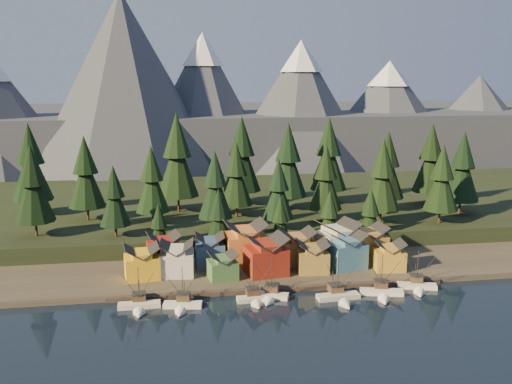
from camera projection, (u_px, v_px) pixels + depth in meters
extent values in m
plane|color=black|center=(294.00, 318.00, 119.75)|extent=(500.00, 500.00, 0.00)
cube|color=#393329|center=(262.00, 256.00, 158.29)|extent=(400.00, 50.00, 1.50)
cube|color=black|center=(239.00, 208.00, 206.20)|extent=(420.00, 100.00, 6.00)
cube|color=#42372F|center=(279.00, 288.00, 135.61)|extent=(80.00, 4.00, 1.00)
cube|color=#4B5160|center=(208.00, 133.00, 348.89)|extent=(560.00, 160.00, 30.00)
cone|color=#4B5160|center=(124.00, 86.00, 277.89)|extent=(100.00, 100.00, 90.00)
cone|color=#4B5160|center=(204.00, 102.00, 303.26)|extent=(80.00, 80.00, 72.00)
cone|color=white|center=(203.00, 49.00, 297.74)|extent=(22.40, 22.40, 17.28)
cone|color=#4B5160|center=(300.00, 106.00, 299.73)|extent=(84.00, 84.00, 68.00)
cone|color=white|center=(301.00, 56.00, 294.52)|extent=(23.52, 23.52, 16.32)
cone|color=#4B5160|center=(388.00, 113.00, 324.66)|extent=(92.00, 92.00, 58.00)
cone|color=white|center=(389.00, 73.00, 320.22)|extent=(25.76, 25.76, 13.92)
cone|color=#4B5160|center=(477.00, 118.00, 342.43)|extent=(88.00, 88.00, 50.00)
cube|color=silver|center=(139.00, 306.00, 125.42)|extent=(9.29, 2.88, 1.44)
cone|color=silver|center=(139.00, 315.00, 120.53)|extent=(2.76, 3.21, 2.70)
cube|color=black|center=(139.00, 308.00, 125.53)|extent=(9.51, 2.93, 0.32)
cube|color=#433423|center=(139.00, 297.00, 126.77)|extent=(2.94, 2.76, 1.62)
cube|color=#2D2A2A|center=(139.00, 293.00, 126.59)|extent=(3.12, 2.94, 0.18)
cylinder|color=black|center=(138.00, 285.00, 125.01)|extent=(0.16, 0.16, 8.11)
cylinder|color=black|center=(139.00, 289.00, 128.36)|extent=(0.13, 0.13, 3.96)
cube|color=white|center=(183.00, 306.00, 125.57)|extent=(8.76, 4.07, 1.44)
cone|color=white|center=(180.00, 314.00, 121.03)|extent=(3.14, 3.29, 2.70)
cube|color=black|center=(183.00, 308.00, 125.67)|extent=(8.97, 4.15, 0.31)
cube|color=#473925|center=(183.00, 297.00, 126.80)|extent=(3.29, 3.14, 1.62)
cube|color=#2D2A2A|center=(183.00, 293.00, 126.61)|extent=(3.49, 3.35, 0.18)
cylinder|color=black|center=(182.00, 285.00, 125.12)|extent=(0.16, 0.16, 8.09)
cylinder|color=black|center=(184.00, 289.00, 128.25)|extent=(0.13, 0.13, 3.95)
cube|color=beige|center=(254.00, 299.00, 129.01)|extent=(7.72, 3.22, 1.43)
cone|color=beige|center=(258.00, 307.00, 125.06)|extent=(2.86, 2.76, 2.68)
cube|color=black|center=(254.00, 302.00, 129.12)|extent=(7.90, 3.28, 0.31)
cube|color=#462E25|center=(252.00, 291.00, 130.05)|extent=(3.04, 2.88, 1.61)
cube|color=#2D2A2A|center=(252.00, 288.00, 129.87)|extent=(3.23, 3.07, 0.18)
cylinder|color=black|center=(253.00, 279.00, 128.50)|extent=(0.16, 0.16, 8.03)
cylinder|color=black|center=(251.00, 284.00, 131.29)|extent=(0.12, 0.12, 3.93)
cube|color=silver|center=(271.00, 296.00, 130.76)|extent=(8.45, 5.46, 1.49)
cone|color=silver|center=(267.00, 304.00, 126.57)|extent=(3.58, 3.54, 2.79)
cube|color=black|center=(271.00, 299.00, 130.88)|extent=(8.65, 5.57, 0.33)
cube|color=#483426|center=(272.00, 288.00, 131.87)|extent=(3.78, 3.67, 1.67)
cube|color=#2D2A2A|center=(272.00, 284.00, 131.68)|extent=(4.02, 3.91, 0.19)
cylinder|color=black|center=(271.00, 276.00, 130.25)|extent=(0.17, 0.17, 8.36)
cylinder|color=black|center=(273.00, 280.00, 133.19)|extent=(0.13, 0.13, 4.09)
cube|color=beige|center=(338.00, 297.00, 130.18)|extent=(10.03, 3.55, 1.55)
cone|color=beige|center=(347.00, 307.00, 125.02)|extent=(3.12, 3.55, 2.90)
cube|color=black|center=(338.00, 300.00, 130.30)|extent=(10.27, 3.61, 0.34)
cube|color=brown|center=(335.00, 288.00, 131.60)|extent=(3.28, 3.10, 1.74)
cube|color=#2D2A2A|center=(336.00, 284.00, 131.41)|extent=(3.48, 3.30, 0.19)
cylinder|color=black|center=(338.00, 275.00, 129.73)|extent=(0.17, 0.17, 8.70)
cylinder|color=black|center=(333.00, 280.00, 133.28)|extent=(0.14, 0.14, 4.25)
cube|color=white|center=(381.00, 293.00, 132.88)|extent=(10.24, 5.10, 1.51)
cone|color=white|center=(385.00, 302.00, 127.60)|extent=(3.55, 3.94, 2.83)
cube|color=black|center=(381.00, 295.00, 132.99)|extent=(10.48, 5.21, 0.33)
cube|color=#432F23|center=(381.00, 284.00, 134.34)|extent=(3.60, 3.47, 1.70)
cube|color=#2D2A2A|center=(381.00, 280.00, 134.15)|extent=(3.83, 3.70, 0.19)
cylinder|color=black|center=(382.00, 272.00, 132.47)|extent=(0.17, 0.17, 8.48)
cylinder|color=black|center=(380.00, 276.00, 136.07)|extent=(0.13, 0.13, 4.15)
cube|color=white|center=(417.00, 287.00, 136.76)|extent=(9.59, 5.21, 1.46)
cone|color=white|center=(420.00, 295.00, 131.86)|extent=(3.51, 3.78, 2.73)
cube|color=black|center=(417.00, 289.00, 136.87)|extent=(9.82, 5.32, 0.32)
cube|color=#4B3A28|center=(416.00, 279.00, 138.11)|extent=(3.57, 3.45, 1.64)
cube|color=#2D2A2A|center=(416.00, 275.00, 137.93)|extent=(3.80, 3.67, 0.18)
cylinder|color=black|center=(418.00, 267.00, 136.34)|extent=(0.16, 0.16, 8.20)
cylinder|color=black|center=(415.00, 271.00, 139.71)|extent=(0.13, 0.13, 4.01)
cube|color=gold|center=(142.00, 267.00, 138.84)|extent=(9.02, 8.14, 5.61)
cube|color=gold|center=(142.00, 254.00, 138.16)|extent=(5.36, 7.52, 1.15)
cube|color=beige|center=(177.00, 263.00, 141.00)|extent=(8.83, 8.00, 5.94)
cube|color=beige|center=(177.00, 250.00, 140.28)|extent=(5.13, 7.53, 1.16)
cube|color=#41703C|center=(223.00, 270.00, 138.59)|extent=(7.56, 7.19, 4.46)
cube|color=#41703C|center=(222.00, 259.00, 138.04)|extent=(4.57, 6.61, 0.94)
cube|color=maroon|center=(266.00, 261.00, 141.71)|extent=(10.74, 9.78, 6.78)
cube|color=maroon|center=(266.00, 245.00, 140.90)|extent=(6.44, 8.98, 1.35)
cube|color=olive|center=(312.00, 261.00, 143.71)|extent=(8.14, 8.14, 5.41)
cube|color=olive|center=(312.00, 248.00, 143.06)|extent=(4.73, 7.72, 1.06)
cube|color=teal|center=(346.00, 255.00, 146.13)|extent=(10.42, 9.35, 6.62)
cube|color=teal|center=(346.00, 241.00, 145.34)|extent=(6.45, 8.32, 1.26)
cube|color=#B78D2F|center=(389.00, 260.00, 145.08)|extent=(8.14, 7.32, 5.10)
cube|color=#B78D2F|center=(389.00, 248.00, 144.46)|extent=(4.80, 6.80, 1.04)
cube|color=maroon|center=(164.00, 254.00, 147.55)|extent=(9.09, 8.38, 6.20)
cube|color=maroon|center=(164.00, 241.00, 146.81)|extent=(5.54, 7.61, 1.12)
cube|color=#34507C|center=(210.00, 254.00, 148.24)|extent=(7.38, 6.92, 5.98)
cube|color=#34507C|center=(210.00, 241.00, 147.54)|extent=(4.07, 6.77, 1.03)
cube|color=#C16D31|center=(245.00, 248.00, 149.81)|extent=(11.14, 9.71, 7.84)
cube|color=#C16D31|center=(245.00, 231.00, 148.87)|extent=(6.44, 9.15, 1.47)
cube|color=#A8723B|center=(297.00, 251.00, 150.11)|extent=(9.21, 7.73, 6.25)
cube|color=#A8723B|center=(297.00, 238.00, 149.36)|extent=(5.23, 7.38, 1.24)
cube|color=beige|center=(337.00, 247.00, 151.85)|extent=(11.59, 10.81, 7.60)
cube|color=beige|center=(338.00, 230.00, 150.95)|extent=(7.29, 9.56, 1.37)
cube|color=#A37C3A|center=(369.00, 247.00, 153.13)|extent=(8.63, 8.13, 6.75)
cube|color=#A37C3A|center=(370.00, 233.00, 152.33)|extent=(4.89, 7.82, 1.17)
cylinder|color=#332319|center=(36.00, 228.00, 158.86)|extent=(0.70, 0.70, 4.55)
cone|color=black|center=(33.00, 194.00, 156.87)|extent=(11.13, 11.13, 15.69)
cone|color=black|center=(31.00, 165.00, 155.24)|extent=(7.59, 7.59, 11.39)
cylinder|color=#332319|center=(88.00, 213.00, 176.17)|extent=(0.70, 0.70, 4.63)
cone|color=black|center=(86.00, 181.00, 174.15)|extent=(11.31, 11.31, 15.94)
cone|color=black|center=(84.00, 154.00, 172.49)|extent=(7.71, 7.71, 11.57)
cylinder|color=#332319|center=(116.00, 230.00, 158.47)|extent=(0.70, 0.70, 3.55)
cone|color=black|center=(115.00, 203.00, 156.92)|extent=(8.67, 8.67, 12.21)
cone|color=black|center=(113.00, 181.00, 155.65)|extent=(5.91, 5.91, 8.86)
cylinder|color=#332319|center=(153.00, 217.00, 171.54)|extent=(0.70, 0.70, 4.22)
cone|color=black|center=(152.00, 188.00, 169.70)|extent=(10.32, 10.32, 14.54)
cone|color=black|center=(151.00, 163.00, 168.19)|extent=(7.03, 7.03, 10.55)
cylinder|color=#332319|center=(179.00, 203.00, 187.13)|extent=(0.70, 0.70, 5.71)
cone|color=black|center=(178.00, 166.00, 184.64)|extent=(13.97, 13.97, 19.68)
cone|color=black|center=(177.00, 135.00, 182.59)|extent=(9.52, 9.52, 14.29)
cylinder|color=#332319|center=(216.00, 224.00, 164.65)|extent=(0.70, 0.70, 4.12)
cone|color=black|center=(215.00, 193.00, 162.84)|extent=(10.08, 10.08, 14.20)
cone|color=black|center=(215.00, 168.00, 161.37)|extent=(6.87, 6.87, 10.31)
cylinder|color=#332319|center=(237.00, 210.00, 180.38)|extent=(0.70, 0.70, 4.20)
cone|color=black|center=(237.00, 182.00, 178.54)|extent=(10.27, 10.27, 14.48)
cone|color=black|center=(236.00, 159.00, 177.03)|extent=(7.00, 7.00, 10.51)
cylinder|color=#332319|center=(278.00, 223.00, 165.52)|extent=(0.70, 0.70, 3.71)
cone|color=black|center=(278.00, 196.00, 163.90)|extent=(9.06, 9.06, 12.76)
cone|color=black|center=(278.00, 174.00, 162.57)|extent=(6.18, 6.18, 9.26)
cylinder|color=#332319|center=(288.00, 202.00, 189.82)|extent=(0.70, 0.70, 5.14)
cone|color=black|center=(288.00, 169.00, 187.57)|extent=(12.56, 12.56, 17.70)
cone|color=black|center=(288.00, 142.00, 185.73)|extent=(8.56, 8.56, 12.85)
cylinder|color=#332319|center=(325.00, 215.00, 174.70)|extent=(0.70, 0.70, 4.20)
cone|color=black|center=(326.00, 186.00, 172.86)|extent=(10.26, 10.26, 14.46)
cone|color=black|center=(326.00, 161.00, 171.36)|extent=(7.00, 7.00, 10.49)
cylinder|color=#332319|center=(327.00, 196.00, 200.00)|extent=(0.70, 0.70, 5.30)
cone|color=black|center=(328.00, 163.00, 197.68)|extent=(12.96, 12.96, 18.26)
cone|color=black|center=(329.00, 136.00, 195.78)|extent=(8.84, 8.84, 13.25)
cylinder|color=#332319|center=(381.00, 216.00, 172.28)|extent=(0.70, 0.70, 4.55)
cone|color=black|center=(382.00, 184.00, 170.30)|extent=(11.12, 11.12, 15.67)
cone|color=black|center=(383.00, 157.00, 168.67)|extent=(7.58, 7.58, 11.37)
cylinder|color=#332319|center=(386.00, 204.00, 188.98)|extent=(0.70, 0.70, 4.64)
cone|color=black|center=(387.00, 174.00, 186.95)|extent=(11.35, 11.35, 16.00)
cone|color=black|center=(388.00, 149.00, 185.29)|extent=(7.74, 7.74, 11.61)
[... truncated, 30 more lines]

